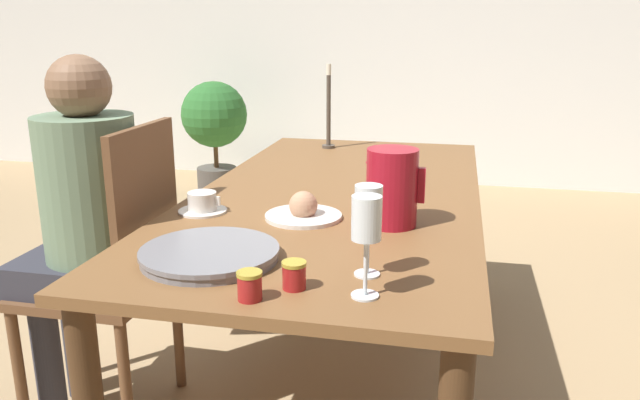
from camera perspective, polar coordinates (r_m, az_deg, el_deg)
ground_plane at (r=2.44m, az=1.54°, el=-15.90°), size 20.00×20.00×0.00m
wall_back at (r=5.21m, az=8.48°, el=15.79°), size 10.00×0.06×2.60m
dining_table at (r=2.18m, az=1.66°, el=-1.40°), size 0.95×1.96×0.73m
chair_person_side at (r=2.12m, az=-18.07°, el=-6.05°), size 0.42×0.42×0.99m
person_seated at (r=2.10m, az=-20.89°, el=-0.95°), size 0.39×0.41×1.20m
red_pitcher at (r=1.77m, az=6.59°, el=1.18°), size 0.17×0.15×0.22m
wine_glass_water at (r=1.39m, az=4.44°, el=-0.86°), size 0.06×0.06×0.21m
wine_glass_juice at (r=1.28m, az=4.27°, el=-2.21°), size 0.06×0.06×0.22m
teacup_near_person at (r=1.94m, az=-10.70°, el=-0.33°), size 0.15×0.15×0.06m
serving_tray at (r=1.55m, az=-10.04°, el=-4.89°), size 0.34×0.34×0.03m
bread_plate at (r=1.85m, az=-1.53°, el=-1.00°), size 0.23×0.23×0.09m
jam_jar_amber at (r=1.36m, az=-2.38°, el=-6.75°), size 0.05×0.05×0.06m
jam_jar_red at (r=1.32m, az=-6.45°, el=-7.66°), size 0.05×0.05×0.06m
candlestick_tall at (r=2.90m, az=0.79°, el=7.80°), size 0.06×0.06×0.38m
potted_plant at (r=5.01m, az=-9.62°, el=7.07°), size 0.52×0.52×0.86m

